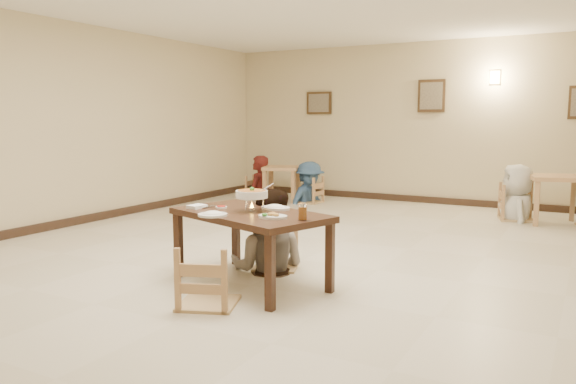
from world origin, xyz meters
The scene contains 27 objects.
floor centered at (0.00, 0.00, 0.00)m, with size 10.00×10.00×0.00m, color beige.
wall_back centered at (0.00, 5.00, 1.50)m, with size 10.00×10.00×0.00m, color beige.
wall_left centered at (-4.00, 0.00, 1.50)m, with size 10.00×10.00×0.00m, color beige.
baseboard_back centered at (0.00, 4.97, 0.06)m, with size 8.00×0.06×0.12m, color #322117.
baseboard_left centered at (-3.97, 0.00, 0.06)m, with size 0.06×10.00×0.12m, color #322117.
picture_a centered at (-2.20, 4.96, 1.90)m, with size 0.55×0.04×0.45m.
picture_b centered at (0.10, 4.96, 2.00)m, with size 0.50×0.04×0.60m.
wall_sconce centered at (1.20, 4.96, 2.30)m, with size 0.16×0.05×0.22m, color #FFD88C.
main_table centered at (-0.02, -1.06, 0.63)m, with size 1.70×1.28×0.71m.
chair_far centered at (-0.11, -0.43, 0.48)m, with size 0.46×0.46×0.97m.
chair_near centered at (-0.02, -1.75, 0.51)m, with size 0.48×0.48×1.02m.
main_diner centered at (-0.14, -0.54, 0.87)m, with size 0.85×0.66×1.75m, color gray.
curry_warmer centered at (-0.03, -1.03, 0.87)m, with size 0.35×0.31×0.28m.
rice_plate_far centered at (0.11, -0.82, 0.72)m, with size 0.30×0.30×0.07m.
rice_plate_near centered at (-0.20, -1.42, 0.72)m, with size 0.27×0.27×0.06m.
fried_plate centered at (0.33, -1.25, 0.73)m, with size 0.27×0.27×0.06m.
chili_dish centered at (-0.39, -1.03, 0.72)m, with size 0.11×0.11×0.02m.
napkin_cutlery centered at (-0.60, -1.13, 0.73)m, with size 0.18×0.27×0.03m.
drink_glass centered at (0.62, -1.22, 0.78)m, with size 0.08×0.08×0.15m.
bg_table_left centered at (-2.46, 3.87, 0.54)m, with size 0.85×0.85×0.67m.
bg_table_right centered at (2.33, 3.81, 0.60)m, with size 0.89×0.89×0.74m.
bg_chair_ll centered at (-3.02, 3.90, 0.43)m, with size 0.41×0.41×0.87m.
bg_chair_lr centered at (-1.90, 3.93, 0.47)m, with size 0.44×0.44×0.94m.
bg_chair_rl centered at (1.78, 3.88, 0.53)m, with size 0.50×0.50×1.07m.
bg_diner_a centered at (-3.02, 3.90, 0.86)m, with size 0.63×0.41×1.72m, color #531714.
bg_diner_b centered at (-1.90, 3.93, 0.78)m, with size 1.01×0.58×1.56m, color #355986.
bg_diner_c centered at (1.78, 3.88, 0.88)m, with size 0.86×0.56×1.76m, color silver.
Camera 1 is at (2.83, -5.51, 1.59)m, focal length 35.00 mm.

